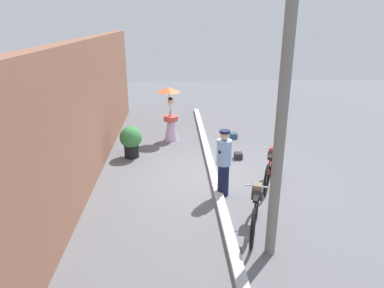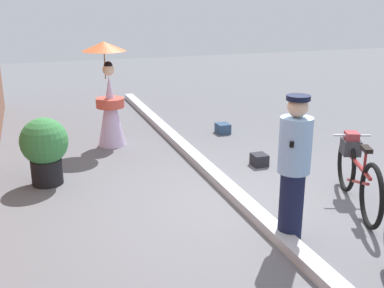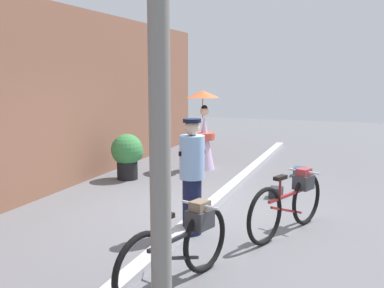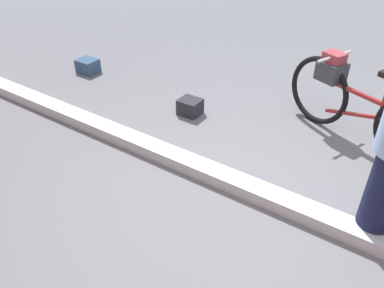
{
  "view_description": "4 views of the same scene",
  "coord_description": "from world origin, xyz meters",
  "views": [
    {
      "loc": [
        -8.19,
        1.01,
        3.92
      ],
      "look_at": [
        -0.24,
        0.58,
        1.05
      ],
      "focal_mm": 32.5,
      "sensor_mm": 36.0,
      "label": 1
    },
    {
      "loc": [
        -4.94,
        2.41,
        2.54
      ],
      "look_at": [
        0.06,
        0.67,
        0.88
      ],
      "focal_mm": 44.22,
      "sensor_mm": 36.0,
      "label": 2
    },
    {
      "loc": [
        -6.38,
        -2.17,
        2.18
      ],
      "look_at": [
        -0.07,
        0.21,
        1.11
      ],
      "focal_mm": 41.25,
      "sensor_mm": 36.0,
      "label": 3
    },
    {
      "loc": [
        -0.95,
        2.41,
        2.29
      ],
      "look_at": [
        0.24,
        0.65,
        0.84
      ],
      "focal_mm": 36.23,
      "sensor_mm": 36.0,
      "label": 4
    }
  ],
  "objects": [
    {
      "name": "utility_pole",
      "position": [
        -3.1,
        -0.65,
        2.4
      ],
      "size": [
        0.18,
        0.18,
        4.8
      ],
      "primitive_type": "cylinder",
      "color": "slate",
      "rests_on": "ground_plane"
    },
    {
      "name": "person_officer",
      "position": [
        -0.92,
        -0.11,
        0.85
      ],
      "size": [
        0.34,
        0.34,
        1.6
      ],
      "color": "#141938",
      "rests_on": "ground_plane"
    },
    {
      "name": "ground_plane",
      "position": [
        0.0,
        0.0,
        0.0
      ],
      "size": [
        30.0,
        30.0,
        0.0
      ],
      "primitive_type": "plane",
      "color": "slate"
    },
    {
      "name": "backpack_spare",
      "position": [
        3.18,
        -1.06,
        0.1
      ],
      "size": [
        0.28,
        0.24,
        0.19
      ],
      "color": "navy",
      "rests_on": "ground_plane"
    },
    {
      "name": "bicycle_near_officer",
      "position": [
        -2.38,
        -0.54,
        0.44
      ],
      "size": [
        1.68,
        0.64,
        0.84
      ],
      "color": "black",
      "rests_on": "ground_plane"
    },
    {
      "name": "backpack_on_pavement",
      "position": [
        1.3,
        -0.89,
        0.1
      ],
      "size": [
        0.25,
        0.22,
        0.18
      ],
      "color": "#26262D",
      "rests_on": "ground_plane"
    },
    {
      "name": "bicycle_far_side",
      "position": [
        -0.39,
        -1.36,
        0.45
      ],
      "size": [
        1.73,
        0.77,
        0.85
      ],
      "color": "black",
      "rests_on": "ground_plane"
    },
    {
      "name": "sidewalk_curb",
      "position": [
        0.0,
        0.0,
        0.06
      ],
      "size": [
        14.0,
        0.2,
        0.12
      ],
      "primitive_type": "cube",
      "color": "#B2B2B7",
      "rests_on": "ground_plane"
    },
    {
      "name": "potted_plant_by_door",
      "position": [
        1.63,
        2.28,
        0.54
      ],
      "size": [
        0.68,
        0.66,
        0.96
      ],
      "color": "black",
      "rests_on": "ground_plane"
    },
    {
      "name": "building_wall",
      "position": [
        0.0,
        3.21,
        1.73
      ],
      "size": [
        14.0,
        0.4,
        3.47
      ],
      "primitive_type": "cube",
      "color": "brown",
      "rests_on": "ground_plane"
    },
    {
      "name": "person_with_parasol",
      "position": [
        3.13,
        1.12,
        0.89
      ],
      "size": [
        0.75,
        0.75,
        1.82
      ],
      "color": "silver",
      "rests_on": "ground_plane"
    }
  ]
}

